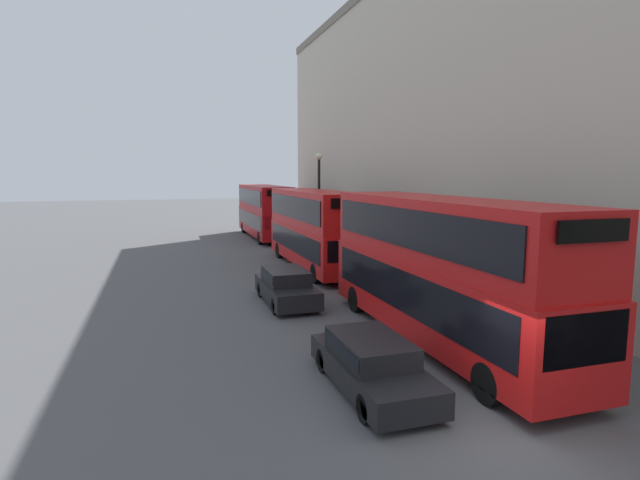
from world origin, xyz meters
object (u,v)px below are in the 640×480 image
(bus_leading, at_px, (440,264))
(bus_second_in_queue, at_px, (314,226))
(car_dark_sedan, at_px, (371,362))
(car_hatchback, at_px, (286,285))
(bus_third_in_queue, at_px, (264,209))
(pedestrian, at_px, (368,258))

(bus_leading, xyz_separation_m, bus_second_in_queue, (0.00, 13.26, -0.11))
(bus_leading, relative_size, car_dark_sedan, 2.51)
(bus_leading, xyz_separation_m, car_hatchback, (-3.40, 6.18, -1.77))
(bus_leading, bearing_deg, bus_third_in_queue, 90.00)
(car_dark_sedan, bearing_deg, bus_third_in_queue, 83.53)
(bus_leading, relative_size, pedestrian, 6.29)
(bus_second_in_queue, bearing_deg, bus_leading, -90.00)
(bus_third_in_queue, distance_m, car_hatchback, 21.57)
(bus_leading, height_order, bus_third_in_queue, bus_leading)
(bus_leading, height_order, pedestrian, bus_leading)
(car_dark_sedan, bearing_deg, pedestrian, 67.01)
(bus_third_in_queue, relative_size, pedestrian, 6.10)
(car_hatchback, bearing_deg, bus_leading, -61.18)
(car_dark_sedan, bearing_deg, car_hatchback, 90.00)
(bus_second_in_queue, distance_m, bus_third_in_queue, 14.16)
(bus_third_in_queue, xyz_separation_m, car_hatchback, (-3.40, -21.24, -1.63))
(car_dark_sedan, distance_m, pedestrian, 14.71)
(bus_third_in_queue, bearing_deg, bus_second_in_queue, -90.00)
(bus_second_in_queue, xyz_separation_m, bus_third_in_queue, (-0.00, 14.16, -0.03))
(pedestrian, bearing_deg, car_hatchback, -140.05)
(bus_leading, distance_m, car_dark_sedan, 4.62)
(bus_third_in_queue, bearing_deg, pedestrian, -81.88)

